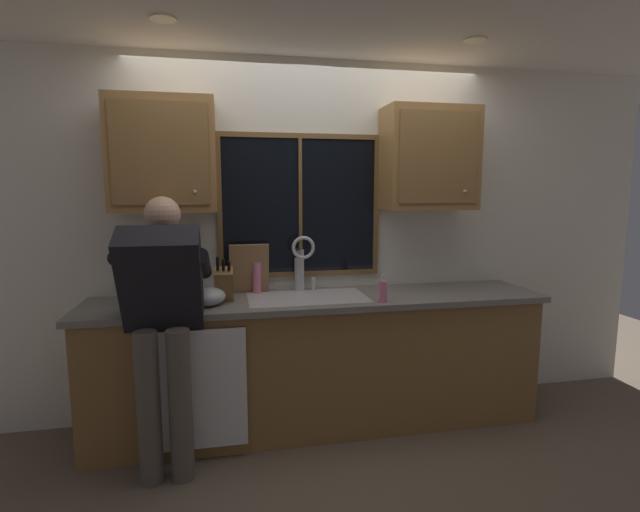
{
  "coord_description": "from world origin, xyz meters",
  "views": [
    {
      "loc": [
        -0.62,
        -3.37,
        1.65
      ],
      "look_at": [
        0.0,
        -0.3,
        1.2
      ],
      "focal_mm": 26.43,
      "sensor_mm": 36.0,
      "label": 1
    }
  ],
  "objects_px": {
    "knife_block": "(224,285)",
    "cutting_board": "(249,269)",
    "mixing_bowl": "(206,296)",
    "bottle_green_glass": "(298,273)",
    "bottle_tall_clear": "(257,276)",
    "person_standing": "(163,308)",
    "soap_dispenser": "(383,291)"
  },
  "relations": [
    {
      "from": "person_standing",
      "to": "bottle_tall_clear",
      "type": "xyz_separation_m",
      "value": [
        0.57,
        0.55,
        0.06
      ]
    },
    {
      "from": "knife_block",
      "to": "soap_dispenser",
      "type": "relative_size",
      "value": 1.72
    },
    {
      "from": "bottle_green_glass",
      "to": "bottle_tall_clear",
      "type": "distance_m",
      "value": 0.3
    },
    {
      "from": "bottle_green_glass",
      "to": "person_standing",
      "type": "bearing_deg",
      "value": -146.82
    },
    {
      "from": "mixing_bowl",
      "to": "soap_dispenser",
      "type": "relative_size",
      "value": 1.29
    },
    {
      "from": "bottle_tall_clear",
      "to": "bottle_green_glass",
      "type": "bearing_deg",
      "value": 3.69
    },
    {
      "from": "cutting_board",
      "to": "mixing_bowl",
      "type": "distance_m",
      "value": 0.42
    },
    {
      "from": "person_standing",
      "to": "bottle_green_glass",
      "type": "relative_size",
      "value": 5.19
    },
    {
      "from": "mixing_bowl",
      "to": "bottle_green_glass",
      "type": "bearing_deg",
      "value": 25.3
    },
    {
      "from": "cutting_board",
      "to": "soap_dispenser",
      "type": "xyz_separation_m",
      "value": [
        0.83,
        -0.43,
        -0.1
      ]
    },
    {
      "from": "cutting_board",
      "to": "bottle_green_glass",
      "type": "xyz_separation_m",
      "value": [
        0.35,
        0.01,
        -0.05
      ]
    },
    {
      "from": "soap_dispenser",
      "to": "bottle_green_glass",
      "type": "bearing_deg",
      "value": 137.53
    },
    {
      "from": "knife_block",
      "to": "bottle_tall_clear",
      "type": "relative_size",
      "value": 1.12
    },
    {
      "from": "person_standing",
      "to": "cutting_board",
      "type": "relative_size",
      "value": 4.51
    },
    {
      "from": "bottle_tall_clear",
      "to": "soap_dispenser",
      "type": "bearing_deg",
      "value": -28.45
    },
    {
      "from": "bottle_tall_clear",
      "to": "knife_block",
      "type": "bearing_deg",
      "value": -138.42
    },
    {
      "from": "mixing_bowl",
      "to": "bottle_tall_clear",
      "type": "xyz_separation_m",
      "value": [
        0.34,
        0.28,
        0.06
      ]
    },
    {
      "from": "cutting_board",
      "to": "bottle_tall_clear",
      "type": "height_order",
      "value": "cutting_board"
    },
    {
      "from": "knife_block",
      "to": "cutting_board",
      "type": "bearing_deg",
      "value": 50.0
    },
    {
      "from": "soap_dispenser",
      "to": "bottle_tall_clear",
      "type": "bearing_deg",
      "value": 151.55
    },
    {
      "from": "cutting_board",
      "to": "soap_dispenser",
      "type": "height_order",
      "value": "cutting_board"
    },
    {
      "from": "knife_block",
      "to": "bottle_green_glass",
      "type": "bearing_deg",
      "value": 22.84
    },
    {
      "from": "knife_block",
      "to": "person_standing",
      "type": "bearing_deg",
      "value": -134.64
    },
    {
      "from": "knife_block",
      "to": "mixing_bowl",
      "type": "bearing_deg",
      "value": -144.39
    },
    {
      "from": "person_standing",
      "to": "bottle_tall_clear",
      "type": "relative_size",
      "value": 5.59
    },
    {
      "from": "mixing_bowl",
      "to": "bottle_tall_clear",
      "type": "height_order",
      "value": "bottle_tall_clear"
    },
    {
      "from": "cutting_board",
      "to": "bottle_tall_clear",
      "type": "xyz_separation_m",
      "value": [
        0.05,
        -0.01,
        -0.06
      ]
    },
    {
      "from": "mixing_bowl",
      "to": "bottle_green_glass",
      "type": "distance_m",
      "value": 0.71
    },
    {
      "from": "person_standing",
      "to": "knife_block",
      "type": "bearing_deg",
      "value": 45.36
    },
    {
      "from": "person_standing",
      "to": "knife_block",
      "type": "height_order",
      "value": "person_standing"
    },
    {
      "from": "bottle_green_glass",
      "to": "soap_dispenser",
      "type": "bearing_deg",
      "value": -42.47
    },
    {
      "from": "mixing_bowl",
      "to": "soap_dispenser",
      "type": "xyz_separation_m",
      "value": [
        1.12,
        -0.14,
        0.02
      ]
    }
  ]
}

